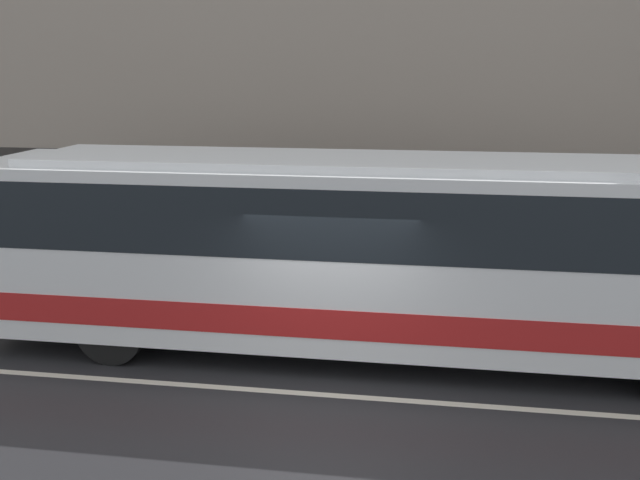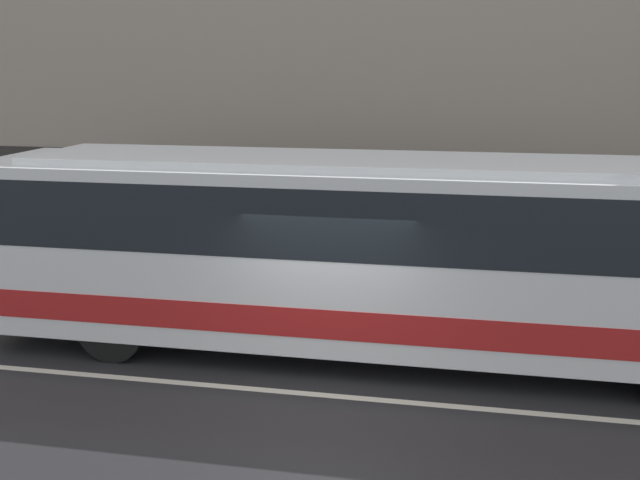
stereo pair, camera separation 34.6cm
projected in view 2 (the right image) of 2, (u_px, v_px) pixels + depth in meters
name	position (u px, v px, depth m)	size (l,w,h in m)	color
ground_plane	(321.00, 395.00, 10.14)	(60.00, 60.00, 0.00)	#262628
sidewalk	(368.00, 282.00, 15.17)	(60.00, 2.59, 0.15)	gray
building_facade	(380.00, 40.00, 15.34)	(60.00, 0.35, 10.56)	gray
lane_stripe	(321.00, 395.00, 10.14)	(54.00, 0.14, 0.01)	beige
transit_bus	(360.00, 245.00, 11.31)	(12.33, 2.60, 3.18)	white
pedestrian_waiting	(204.00, 230.00, 16.36)	(0.36, 0.36, 1.58)	#1E5933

